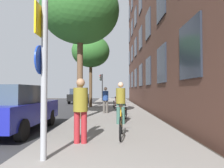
{
  "coord_description": "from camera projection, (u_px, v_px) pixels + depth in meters",
  "views": [
    {
      "loc": [
        1.01,
        -0.68,
        1.46
      ],
      "look_at": [
        1.03,
        12.54,
        1.87
      ],
      "focal_mm": 32.39,
      "sensor_mm": 36.0,
      "label": 1
    }
  ],
  "objects": [
    {
      "name": "ground_plane",
      "position": [
        68.0,
        109.0,
        15.62
      ],
      "size": [
        41.8,
        41.8,
        0.0
      ],
      "primitive_type": "plane",
      "color": "#332D28"
    },
    {
      "name": "road_asphalt",
      "position": [
        41.0,
        109.0,
        15.62
      ],
      "size": [
        7.0,
        38.0,
        0.01
      ],
      "primitive_type": "cube",
      "color": "#2D2D30",
      "rests_on": "ground"
    },
    {
      "name": "sidewalk",
      "position": [
        113.0,
        108.0,
        15.63
      ],
      "size": [
        4.2,
        38.0,
        0.12
      ],
      "primitive_type": "cube",
      "color": "gray",
      "rests_on": "ground"
    },
    {
      "name": "sign_post",
      "position": [
        43.0,
        65.0,
        3.92
      ],
      "size": [
        0.16,
        0.6,
        3.2
      ],
      "color": "gray",
      "rests_on": "sidewalk"
    },
    {
      "name": "traffic_light",
      "position": [
        101.0,
        82.0,
        26.01
      ],
      "size": [
        0.43,
        0.24,
        3.42
      ],
      "color": "black",
      "rests_on": "sidewalk"
    },
    {
      "name": "tree_near",
      "position": [
        80.0,
        11.0,
        9.63
      ],
      "size": [
        3.73,
        3.73,
        6.74
      ],
      "color": "brown",
      "rests_on": "sidewalk"
    },
    {
      "name": "tree_far",
      "position": [
        90.0,
        52.0,
        16.38
      ],
      "size": [
        3.06,
        3.06,
        5.8
      ],
      "color": "#4C3823",
      "rests_on": "sidewalk"
    },
    {
      "name": "bicycle_0",
      "position": [
        121.0,
        124.0,
        5.76
      ],
      "size": [
        0.42,
        1.63,
        0.94
      ],
      "color": "black",
      "rests_on": "sidewalk"
    },
    {
      "name": "bicycle_1",
      "position": [
        124.0,
        113.0,
        8.83
      ],
      "size": [
        0.5,
        1.63,
        0.9
      ],
      "color": "black",
      "rests_on": "sidewalk"
    },
    {
      "name": "bicycle_2",
      "position": [
        124.0,
        109.0,
        10.44
      ],
      "size": [
        0.47,
        1.56,
        0.92
      ],
      "color": "black",
      "rests_on": "sidewalk"
    },
    {
      "name": "bicycle_3",
      "position": [
        115.0,
        105.0,
        13.91
      ],
      "size": [
        0.43,
        1.68,
        0.9
      ],
      "color": "black",
      "rests_on": "sidewalk"
    },
    {
      "name": "pedestrian_0",
      "position": [
        80.0,
        106.0,
        5.13
      ],
      "size": [
        0.45,
        0.45,
        1.64
      ],
      "color": "maroon",
      "rests_on": "sidewalk"
    },
    {
      "name": "pedestrian_1",
      "position": [
        120.0,
        100.0,
        8.03
      ],
      "size": [
        0.51,
        0.51,
        1.67
      ],
      "color": "#33594C",
      "rests_on": "sidewalk"
    },
    {
      "name": "pedestrian_2",
      "position": [
        105.0,
        98.0,
        11.83
      ],
      "size": [
        0.38,
        0.38,
        1.52
      ],
      "color": "#4C4742",
      "rests_on": "sidewalk"
    },
    {
      "name": "car_0",
      "position": [
        14.0,
        108.0,
        6.98
      ],
      "size": [
        1.92,
        4.16,
        1.62
      ],
      "color": "navy",
      "rests_on": "road_asphalt"
    },
    {
      "name": "car_1",
      "position": [
        78.0,
        96.0,
        22.6
      ],
      "size": [
        1.82,
        4.35,
        1.62
      ],
      "color": "black",
      "rests_on": "road_asphalt"
    }
  ]
}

